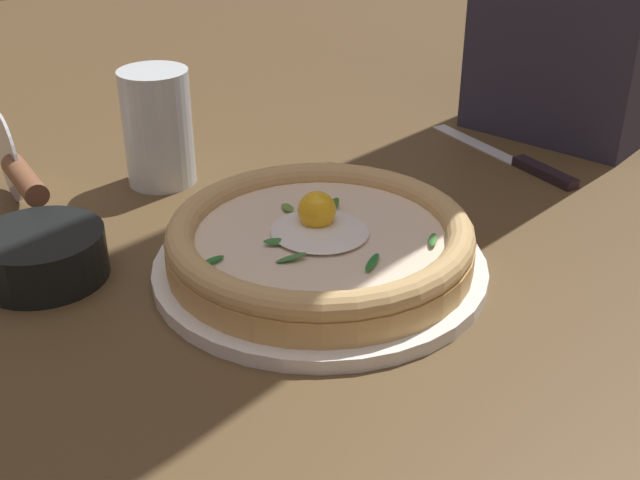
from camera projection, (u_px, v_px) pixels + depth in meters
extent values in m
cube|color=brown|center=(312.00, 284.00, 0.71)|extent=(2.40, 2.40, 0.03)
cylinder|color=white|center=(320.00, 267.00, 0.69)|extent=(0.28, 0.28, 0.01)
cylinder|color=tan|center=(320.00, 250.00, 0.68)|extent=(0.26, 0.26, 0.02)
torus|color=tan|center=(320.00, 232.00, 0.67)|extent=(0.26, 0.26, 0.02)
cylinder|color=#F7DEC0|center=(320.00, 236.00, 0.68)|extent=(0.21, 0.21, 0.00)
ellipsoid|color=white|center=(322.00, 229.00, 0.68)|extent=(0.08, 0.08, 0.01)
sphere|color=yellow|center=(321.00, 212.00, 0.68)|extent=(0.03, 0.03, 0.03)
ellipsoid|color=#3F7E3E|center=(291.00, 258.00, 0.63)|extent=(0.02, 0.03, 0.01)
ellipsoid|color=#24722B|center=(213.00, 260.00, 0.63)|extent=(0.01, 0.02, 0.00)
ellipsoid|color=#216A2B|center=(372.00, 262.00, 0.63)|extent=(0.02, 0.03, 0.00)
ellipsoid|color=#327332|center=(276.00, 240.00, 0.66)|extent=(0.02, 0.03, 0.01)
ellipsoid|color=#31671F|center=(331.00, 208.00, 0.71)|extent=(0.02, 0.03, 0.01)
ellipsoid|color=#3B7A36|center=(433.00, 239.00, 0.66)|extent=(0.02, 0.02, 0.01)
ellipsoid|color=#5D8A39|center=(287.00, 207.00, 0.71)|extent=(0.02, 0.02, 0.01)
cylinder|color=black|center=(42.00, 256.00, 0.68)|extent=(0.11, 0.11, 0.04)
cylinder|color=silver|center=(8.00, 157.00, 0.80)|extent=(0.09, 0.02, 0.09)
cylinder|color=silver|center=(10.00, 160.00, 0.80)|extent=(0.02, 0.01, 0.01)
cylinder|color=brown|center=(25.00, 179.00, 0.76)|extent=(0.09, 0.04, 0.02)
cube|color=silver|center=(475.00, 143.00, 0.95)|extent=(0.14, 0.05, 0.00)
cube|color=black|center=(545.00, 172.00, 0.87)|extent=(0.08, 0.04, 0.01)
cylinder|color=silver|center=(158.00, 127.00, 0.83)|extent=(0.07, 0.07, 0.12)
cylinder|color=#DAD47B|center=(161.00, 156.00, 0.85)|extent=(0.07, 0.07, 0.06)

